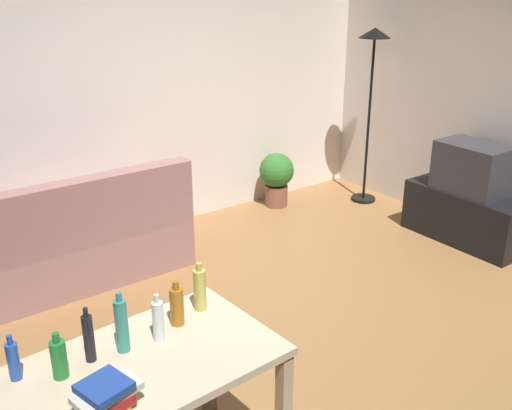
# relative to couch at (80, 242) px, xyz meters

# --- Properties ---
(ground_plane) EXTENTS (5.20, 4.40, 0.02)m
(ground_plane) POSITION_rel_couch_xyz_m (0.85, -1.59, -0.32)
(ground_plane) COLOR olive
(wall_rear) EXTENTS (5.20, 0.10, 2.70)m
(wall_rear) POSITION_rel_couch_xyz_m (0.85, 0.61, 1.04)
(wall_rear) COLOR silver
(wall_rear) RESTS_ON ground_plane
(couch) EXTENTS (1.69, 0.84, 0.92)m
(couch) POSITION_rel_couch_xyz_m (0.00, 0.00, 0.00)
(couch) COLOR #996B66
(couch) RESTS_ON ground_plane
(tv_stand) EXTENTS (0.44, 1.10, 0.48)m
(tv_stand) POSITION_rel_couch_xyz_m (3.10, -1.40, -0.07)
(tv_stand) COLOR black
(tv_stand) RESTS_ON ground_plane
(tv) EXTENTS (0.41, 0.60, 0.44)m
(tv) POSITION_rel_couch_xyz_m (3.11, -1.40, 0.39)
(tv) COLOR #2D2D33
(tv) RESTS_ON tv_stand
(torchiere_lamp) EXTENTS (0.32, 0.32, 1.81)m
(torchiere_lamp) POSITION_rel_couch_xyz_m (3.10, -0.13, 1.11)
(torchiere_lamp) COLOR black
(torchiere_lamp) RESTS_ON ground_plane
(desk) EXTENTS (1.24, 0.77, 0.76)m
(desk) POSITION_rel_couch_xyz_m (-0.55, -2.30, 0.34)
(desk) COLOR #C6B28E
(desk) RESTS_ON ground_plane
(potted_plant) EXTENTS (0.36, 0.36, 0.57)m
(potted_plant) POSITION_rel_couch_xyz_m (2.24, 0.31, 0.02)
(potted_plant) COLOR brown
(potted_plant) RESTS_ON ground_plane
(bottle_blue) EXTENTS (0.05, 0.05, 0.21)m
(bottle_blue) POSITION_rel_couch_xyz_m (-1.01, -2.09, 0.54)
(bottle_blue) COLOR #2347A3
(bottle_blue) RESTS_ON desk
(bottle_green) EXTENTS (0.07, 0.07, 0.21)m
(bottle_green) POSITION_rel_couch_xyz_m (-0.85, -2.19, 0.54)
(bottle_green) COLOR #1E722D
(bottle_green) RESTS_ON desk
(bottle_dark) EXTENTS (0.05, 0.05, 0.26)m
(bottle_dark) POSITION_rel_couch_xyz_m (-0.71, -2.16, 0.57)
(bottle_dark) COLOR black
(bottle_dark) RESTS_ON desk
(bottle_tall) EXTENTS (0.06, 0.06, 0.29)m
(bottle_tall) POSITION_rel_couch_xyz_m (-0.57, -2.17, 0.58)
(bottle_tall) COLOR teal
(bottle_tall) RESTS_ON desk
(bottle_clear) EXTENTS (0.05, 0.05, 0.23)m
(bottle_clear) POSITION_rel_couch_xyz_m (-0.40, -2.19, 0.55)
(bottle_clear) COLOR silver
(bottle_clear) RESTS_ON desk
(bottle_amber) EXTENTS (0.07, 0.07, 0.23)m
(bottle_amber) POSITION_rel_couch_xyz_m (-0.27, -2.13, 0.55)
(bottle_amber) COLOR #9E6019
(bottle_amber) RESTS_ON desk
(bottle_squat) EXTENTS (0.06, 0.06, 0.25)m
(bottle_squat) POSITION_rel_couch_xyz_m (-0.11, -2.08, 0.56)
(bottle_squat) COLOR #BCB24C
(bottle_squat) RESTS_ON desk
(book_stack) EXTENTS (0.27, 0.20, 0.13)m
(book_stack) POSITION_rel_couch_xyz_m (-0.79, -2.50, 0.52)
(book_stack) COLOR #B7932D
(book_stack) RESTS_ON desk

